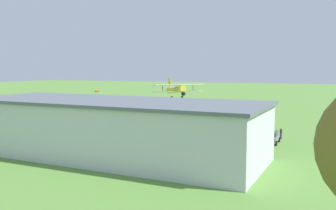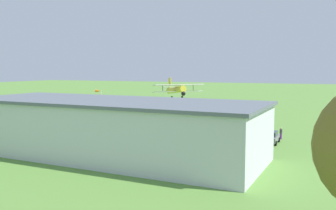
{
  "view_description": "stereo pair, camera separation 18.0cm",
  "coord_description": "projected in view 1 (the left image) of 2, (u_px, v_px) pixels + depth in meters",
  "views": [
    {
      "loc": [
        -26.81,
        65.05,
        10.1
      ],
      "look_at": [
        -2.99,
        9.46,
        4.21
      ],
      "focal_mm": 40.11,
      "sensor_mm": 36.0,
      "label": 1
    },
    {
      "loc": [
        -26.98,
        64.98,
        10.1
      ],
      "look_at": [
        -2.99,
        9.46,
        4.21
      ],
      "focal_mm": 40.11,
      "sensor_mm": 36.0,
      "label": 2
    }
  ],
  "objects": [
    {
      "name": "person_watching_takeoff",
      "position": [
        102.0,
        121.0,
        66.95
      ],
      "size": [
        0.53,
        0.53,
        1.7
      ],
      "color": "navy",
      "rests_on": "ground_plane"
    },
    {
      "name": "person_beside_truck",
      "position": [
        83.0,
        120.0,
        67.85
      ],
      "size": [
        0.52,
        0.52,
        1.69
      ],
      "color": "orange",
      "rests_on": "ground_plane"
    },
    {
      "name": "person_by_parked_cars",
      "position": [
        281.0,
        133.0,
        53.72
      ],
      "size": [
        0.41,
        0.41,
        1.69
      ],
      "color": "#72338C",
      "rests_on": "ground_plane"
    },
    {
      "name": "car_blue",
      "position": [
        36.0,
        121.0,
        65.79
      ],
      "size": [
        2.07,
        3.97,
        1.68
      ],
      "color": "#23389E",
      "rests_on": "ground_plane"
    },
    {
      "name": "car_orange",
      "position": [
        68.0,
        124.0,
        63.33
      ],
      "size": [
        2.28,
        4.51,
        1.63
      ],
      "color": "orange",
      "rests_on": "ground_plane"
    },
    {
      "name": "biplane",
      "position": [
        176.0,
        89.0,
        64.76
      ],
      "size": [
        8.09,
        8.09,
        3.75
      ],
      "color": "yellow"
    },
    {
      "name": "hangar",
      "position": [
        111.0,
        128.0,
        43.4
      ],
      "size": [
        35.98,
        14.73,
        6.52
      ],
      "color": "silver",
      "rests_on": "ground_plane"
    },
    {
      "name": "windsock",
      "position": [
        98.0,
        93.0,
        80.74
      ],
      "size": [
        1.43,
        0.67,
        5.59
      ],
      "color": "silver",
      "rests_on": "ground_plane"
    },
    {
      "name": "car_grey",
      "position": [
        271.0,
        137.0,
        50.82
      ],
      "size": [
        2.14,
        4.01,
        1.65
      ],
      "color": "slate",
      "rests_on": "ground_plane"
    },
    {
      "name": "person_near_hangar_door",
      "position": [
        207.0,
        128.0,
        58.46
      ],
      "size": [
        0.54,
        0.54,
        1.64
      ],
      "color": "#B23333",
      "rests_on": "ground_plane"
    },
    {
      "name": "ground_plane",
      "position": [
        173.0,
        122.0,
        71.0
      ],
      "size": [
        400.0,
        400.0,
        0.0
      ],
      "primitive_type": "plane",
      "color": "#568438"
    }
  ]
}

